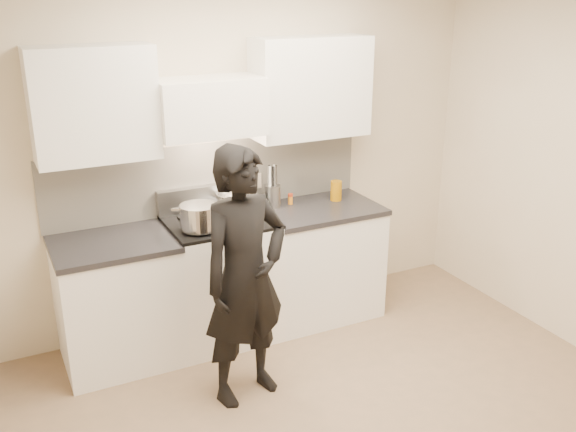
{
  "coord_description": "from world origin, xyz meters",
  "views": [
    {
      "loc": [
        -1.8,
        -2.72,
        2.57
      ],
      "look_at": [
        0.07,
        1.05,
        1.04
      ],
      "focal_mm": 40.0,
      "sensor_mm": 36.0,
      "label": 1
    }
  ],
  "objects_px": {
    "stove": "(222,278)",
    "person": "(245,277)",
    "wok": "(237,197)",
    "utensil_crock": "(272,194)",
    "counter_right": "(318,260)"
  },
  "relations": [
    {
      "from": "wok",
      "to": "stove",
      "type": "bearing_deg",
      "value": -143.48
    },
    {
      "from": "counter_right",
      "to": "utensil_crock",
      "type": "height_order",
      "value": "utensil_crock"
    },
    {
      "from": "stove",
      "to": "utensil_crock",
      "type": "height_order",
      "value": "utensil_crock"
    },
    {
      "from": "stove",
      "to": "wok",
      "type": "xyz_separation_m",
      "value": [
        0.2,
        0.14,
        0.57
      ]
    },
    {
      "from": "stove",
      "to": "person",
      "type": "distance_m",
      "value": 0.87
    },
    {
      "from": "counter_right",
      "to": "person",
      "type": "bearing_deg",
      "value": -140.82
    },
    {
      "from": "wok",
      "to": "utensil_crock",
      "type": "relative_size",
      "value": 1.17
    },
    {
      "from": "utensil_crock",
      "to": "person",
      "type": "bearing_deg",
      "value": -123.84
    },
    {
      "from": "stove",
      "to": "person",
      "type": "xyz_separation_m",
      "value": [
        -0.13,
        -0.78,
        0.37
      ]
    },
    {
      "from": "stove",
      "to": "counter_right",
      "type": "height_order",
      "value": "stove"
    },
    {
      "from": "person",
      "to": "counter_right",
      "type": "bearing_deg",
      "value": 25.45
    },
    {
      "from": "wok",
      "to": "person",
      "type": "distance_m",
      "value": 1.0
    },
    {
      "from": "stove",
      "to": "utensil_crock",
      "type": "relative_size",
      "value": 2.88
    },
    {
      "from": "person",
      "to": "wok",
      "type": "bearing_deg",
      "value": 57.03
    },
    {
      "from": "utensil_crock",
      "to": "person",
      "type": "relative_size",
      "value": 0.2
    }
  ]
}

